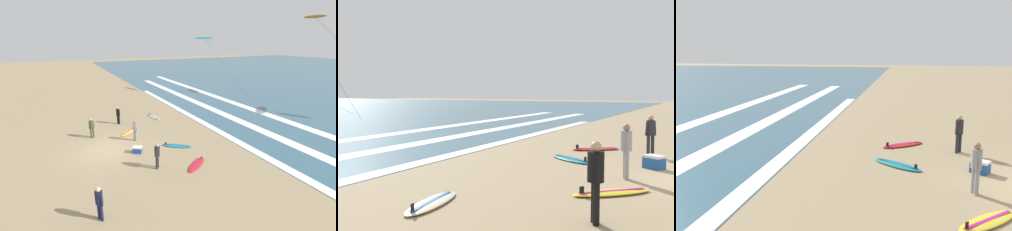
# 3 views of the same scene
# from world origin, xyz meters

# --- Properties ---
(wave_foam_shoreline) EXTENTS (36.45, 0.70, 0.01)m
(wave_foam_shoreline) POSITION_xyz_m (0.67, 9.10, 0.01)
(wave_foam_shoreline) COLOR white
(wave_foam_shoreline) RESTS_ON ocean_surface
(wave_foam_mid_break) EXTENTS (55.18, 1.04, 0.01)m
(wave_foam_mid_break) POSITION_xyz_m (1.28, 12.48, 0.01)
(wave_foam_mid_break) COLOR white
(wave_foam_mid_break) RESTS_ON ocean_surface
(surfer_left_near) EXTENTS (0.43, 0.41, 1.60)m
(surfer_left_near) POSITION_xyz_m (3.75, 2.13, 0.96)
(surfer_left_near) COLOR #232328
(surfer_left_near) RESTS_ON ground
(surfer_background_far) EXTENTS (0.50, 0.32, 1.60)m
(surfer_background_far) POSITION_xyz_m (-0.71, 2.20, 0.96)
(surfer_background_far) COLOR gray
(surfer_background_far) RESTS_ON ground
(surfboard_near_water) EXTENTS (1.72, 2.05, 0.25)m
(surfboard_near_water) POSITION_xyz_m (4.46, 4.44, 0.05)
(surfboard_near_water) COLOR red
(surfboard_near_water) RESTS_ON ground
(surfboard_right_spare) EXTENTS (1.88, 1.94, 0.25)m
(surfboard_right_spare) POSITION_xyz_m (-2.59, 2.17, 0.05)
(surfboard_right_spare) COLOR yellow
(surfboard_right_spare) RESTS_ON ground
(surfboard_left_pile) EXTENTS (1.70, 2.06, 0.25)m
(surfboard_left_pile) POSITION_xyz_m (1.56, 4.57, 0.05)
(surfboard_left_pile) COLOR teal
(surfboard_left_pile) RESTS_ON ground
(cooler_box) EXTENTS (0.70, 0.76, 0.44)m
(cooler_box) POSITION_xyz_m (1.31, 1.69, 0.22)
(cooler_box) COLOR #1E4C9E
(cooler_box) RESTS_ON ground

